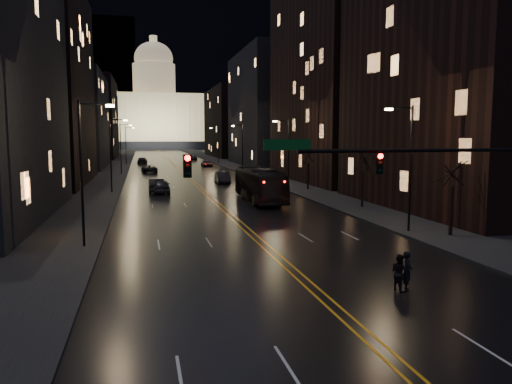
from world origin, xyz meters
TOP-DOWN VIEW (x-y plane):
  - ground at (0.00, 0.00)m, footprint 900.00×900.00m
  - road at (0.00, 130.00)m, footprint 20.00×320.00m
  - sidewalk_left at (-14.00, 130.00)m, footprint 8.00×320.00m
  - sidewalk_right at (14.00, 130.00)m, footprint 8.00×320.00m
  - center_line at (0.00, 130.00)m, footprint 0.62×320.00m
  - building_left_mid at (-21.00, 54.00)m, footprint 12.00×30.00m
  - building_left_far at (-21.00, 92.00)m, footprint 12.00×34.00m
  - building_left_dist at (-21.00, 140.00)m, footprint 12.00×40.00m
  - building_right_near at (21.00, 20.00)m, footprint 12.00×26.00m
  - building_right_tall at (21.00, 50.00)m, footprint 12.00×30.00m
  - building_right_mid at (21.00, 92.00)m, footprint 12.00×34.00m
  - building_right_dist at (21.00, 140.00)m, footprint 12.00×40.00m
  - mountain_ridge at (40.00, 380.00)m, footprint 520.00×60.00m
  - capitol at (0.00, 250.00)m, footprint 90.00×50.00m
  - traffic_signal at (5.91, -0.00)m, footprint 17.29×0.45m
  - streetlamp_right_near at (10.81, 10.00)m, footprint 2.13×0.25m
  - streetlamp_left_near at (-10.81, 10.00)m, footprint 2.13×0.25m
  - streetlamp_right_mid at (10.81, 40.00)m, footprint 2.13×0.25m
  - streetlamp_left_mid at (-10.81, 40.00)m, footprint 2.13×0.25m
  - streetlamp_right_far at (10.81, 70.00)m, footprint 2.13×0.25m
  - streetlamp_left_far at (-10.81, 70.00)m, footprint 2.13×0.25m
  - streetlamp_right_dist at (10.81, 100.00)m, footprint 2.13×0.25m
  - streetlamp_left_dist at (-10.81, 100.00)m, footprint 2.13×0.25m
  - tree_right_near at (13.00, 8.00)m, footprint 2.40×2.40m
  - tree_right_mid at (13.00, 22.00)m, footprint 2.40×2.40m
  - tree_right_far at (13.00, 38.00)m, footprint 2.40×2.40m
  - bus at (4.62, 29.14)m, footprint 2.98×12.59m
  - oncoming_car_a at (-5.14, 38.93)m, footprint 2.01×4.88m
  - oncoming_car_b at (-5.77, 40.05)m, footprint 1.87×5.16m
  - oncoming_car_c at (-6.09, 73.15)m, footprint 3.04×5.64m
  - oncoming_car_d at (-7.28, 102.43)m, footprint 2.53×5.75m
  - receding_car_a at (3.85, 48.98)m, footprint 1.95×5.23m
  - receding_car_b at (5.08, 56.18)m, footprint 2.33×4.71m
  - receding_car_c at (6.50, 87.55)m, footprint 2.19×5.20m
  - receding_car_d at (6.29, 117.42)m, footprint 2.72×5.52m
  - pedestrian_a at (4.04, -2.00)m, footprint 0.65×0.77m
  - pedestrian_b at (3.65, -2.00)m, footprint 0.65×0.91m

SIDE VIEW (x-z plane):
  - ground at x=0.00m, z-range 0.00..0.00m
  - road at x=0.00m, z-range 0.00..0.02m
  - center_line at x=0.00m, z-range 0.02..0.03m
  - sidewalk_left at x=-14.00m, z-range 0.00..0.16m
  - sidewalk_right at x=14.00m, z-range 0.00..0.16m
  - receding_car_c at x=6.50m, z-range 0.00..1.50m
  - oncoming_car_c at x=-6.09m, z-range 0.00..1.50m
  - receding_car_d at x=6.29m, z-range 0.00..1.50m
  - receding_car_b at x=5.08m, z-range 0.00..1.54m
  - oncoming_car_d at x=-7.28m, z-range 0.00..1.64m
  - oncoming_car_a at x=-5.14m, z-range 0.00..1.65m
  - pedestrian_b at x=3.65m, z-range 0.00..1.68m
  - oncoming_car_b at x=-5.77m, z-range 0.00..1.69m
  - receding_car_a at x=3.85m, z-range 0.00..1.71m
  - pedestrian_a at x=4.04m, z-range 0.00..1.79m
  - bus at x=4.62m, z-range 0.00..3.51m
  - tree_right_near at x=13.00m, z-range 1.20..7.85m
  - tree_right_mid at x=13.00m, z-range 1.20..7.85m
  - tree_right_far at x=13.00m, z-range 1.20..7.85m
  - streetlamp_right_near at x=10.81m, z-range 0.58..9.58m
  - streetlamp_left_near at x=-10.81m, z-range 0.58..9.58m
  - streetlamp_right_mid at x=10.81m, z-range 0.58..9.58m
  - streetlamp_left_mid at x=-10.81m, z-range 0.58..9.58m
  - streetlamp_right_far at x=10.81m, z-range 0.58..9.58m
  - streetlamp_left_far at x=-10.81m, z-range 0.58..9.58m
  - streetlamp_right_dist at x=10.81m, z-range 0.58..9.58m
  - streetlamp_left_dist at x=-10.81m, z-range 0.58..9.58m
  - traffic_signal at x=5.91m, z-range 1.60..8.60m
  - building_left_far at x=-21.00m, z-range 0.00..20.00m
  - building_right_dist at x=21.00m, z-range 0.00..22.00m
  - building_left_dist at x=-21.00m, z-range 0.00..24.00m
  - building_right_near at x=21.00m, z-range 0.00..24.00m
  - building_right_mid at x=21.00m, z-range 0.00..26.00m
  - building_left_mid at x=-21.00m, z-range 0.00..28.00m
  - capitol at x=0.00m, z-range -12.10..46.40m
  - building_right_tall at x=21.00m, z-range 0.00..38.00m
  - mountain_ridge at x=40.00m, z-range 0.00..130.00m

